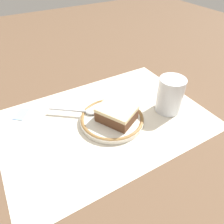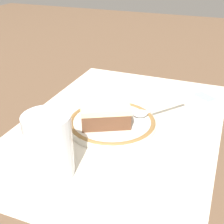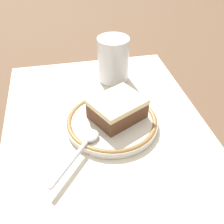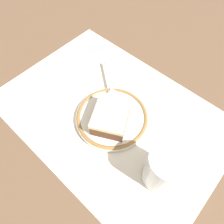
# 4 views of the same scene
# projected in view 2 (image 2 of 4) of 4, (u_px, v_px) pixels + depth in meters

# --- Properties ---
(ground_plane) EXTENTS (2.40, 2.40, 0.00)m
(ground_plane) POSITION_uv_depth(u_px,v_px,m) (120.00, 125.00, 0.62)
(ground_plane) COLOR brown
(placemat) EXTENTS (0.56, 0.39, 0.00)m
(placemat) POSITION_uv_depth(u_px,v_px,m) (120.00, 125.00, 0.62)
(placemat) COLOR beige
(placemat) RESTS_ON ground_plane
(plate) EXTENTS (0.18, 0.18, 0.02)m
(plate) POSITION_uv_depth(u_px,v_px,m) (112.00, 123.00, 0.61)
(plate) COLOR silver
(plate) RESTS_ON placemat
(cake_slice) EXTENTS (0.11, 0.12, 0.04)m
(cake_slice) POSITION_uv_depth(u_px,v_px,m) (105.00, 112.00, 0.60)
(cake_slice) COLOR brown
(cake_slice) RESTS_ON plate
(spoon) EXTENTS (0.12, 0.10, 0.01)m
(spoon) POSITION_uv_depth(u_px,v_px,m) (151.00, 111.00, 0.64)
(spoon) COLOR silver
(spoon) RESTS_ON plate
(cup) EXTENTS (0.07, 0.07, 0.10)m
(cup) POSITION_uv_depth(u_px,v_px,m) (49.00, 148.00, 0.47)
(cup) COLOR silver
(cup) RESTS_ON placemat
(sugar_packet) EXTENTS (0.05, 0.06, 0.01)m
(sugar_packet) POSITION_uv_depth(u_px,v_px,m) (205.00, 96.00, 0.73)
(sugar_packet) COLOR #8CB2E0
(sugar_packet) RESTS_ON placemat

